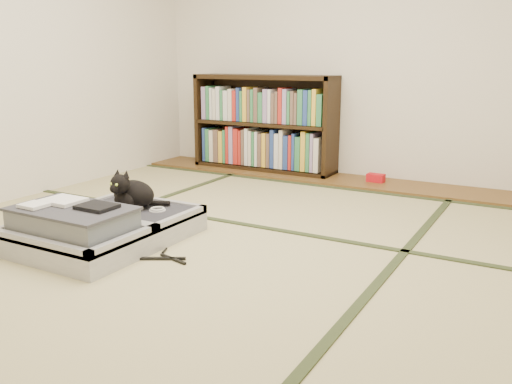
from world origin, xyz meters
The scene contains 9 objects.
floor centered at (0.00, 0.00, 0.00)m, with size 4.50×4.50×0.00m, color tan.
wood_strip centered at (0.00, 2.00, 0.01)m, with size 4.00×0.50×0.02m, color brown.
red_item centered at (0.32, 2.03, 0.06)m, with size 0.15×0.09×0.07m, color red.
tatami_borders centered at (0.00, 0.49, 0.00)m, with size 4.00×4.50×0.01m.
bookcase centered at (-0.83, 2.07, 0.45)m, with size 1.44×0.33×0.92m.
suitcase centered at (-0.61, -0.35, 0.11)m, with size 0.76×1.01×0.30m.
cat centered at (-0.63, -0.06, 0.25)m, with size 0.34×0.34×0.27m.
cable_coil centered at (-0.45, -0.03, 0.16)m, with size 0.11×0.11×0.03m.
hanger centered at (-0.20, -0.39, 0.01)m, with size 0.42×0.30×0.01m.
Camera 1 is at (1.69, -2.56, 1.06)m, focal length 38.00 mm.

